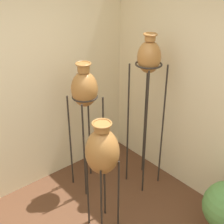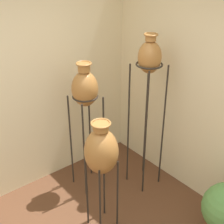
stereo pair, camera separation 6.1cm
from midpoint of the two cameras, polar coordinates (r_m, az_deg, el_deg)
The scene contains 3 objects.
vase_stand_tall at distance 3.41m, azimuth 7.35°, elevation 8.75°, with size 0.31×0.31×1.92m.
vase_stand_medium at distance 3.46m, azimuth -4.46°, elevation 3.87°, with size 0.30×0.30×1.62m.
vase_stand_short at distance 3.02m, azimuth -1.38°, elevation -7.28°, with size 0.33×0.33×1.28m.
Camera 2 is at (-0.89, -1.30, 2.68)m, focal length 50.00 mm.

